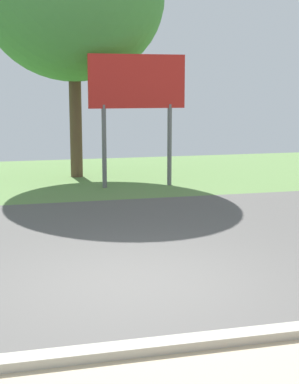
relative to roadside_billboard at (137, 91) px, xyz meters
name	(u,v)px	position (x,y,z in m)	size (l,w,h in m)	color
ground_plane	(103,235)	(-1.78, -4.79, -2.60)	(40.00, 22.00, 0.20)	#565451
roadside_billboard	(137,91)	(0.00, 0.00, 0.00)	(2.60, 0.12, 3.50)	slate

